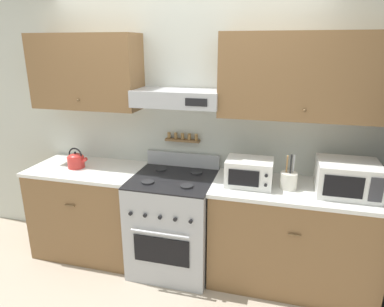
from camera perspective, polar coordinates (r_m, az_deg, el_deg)
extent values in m
plane|color=#B2A38E|center=(3.32, -4.59, -20.79)|extent=(16.00, 16.00, 0.00)
cube|color=silver|center=(3.35, -1.21, 4.10)|extent=(5.20, 0.08, 2.55)
cube|color=brown|center=(3.45, -17.24, 12.89)|extent=(1.04, 0.33, 0.68)
sphere|color=brown|center=(3.33, -18.46, 8.41)|extent=(0.02, 0.02, 0.02)
cube|color=brown|center=(2.94, 18.54, 12.08)|extent=(1.39, 0.33, 0.68)
sphere|color=brown|center=(2.80, 18.24, 6.84)|extent=(0.02, 0.02, 0.02)
cube|color=#ADAFB5|center=(3.08, -2.42, 9.22)|extent=(0.78, 0.37, 0.14)
cube|color=black|center=(2.84, 0.69, 8.52)|extent=(0.19, 0.01, 0.06)
cube|color=brown|center=(3.30, -1.59, 2.22)|extent=(0.34, 0.07, 0.02)
cylinder|color=olive|center=(3.33, -3.84, 3.04)|extent=(0.03, 0.03, 0.06)
cylinder|color=olive|center=(3.31, -2.72, 2.97)|extent=(0.03, 0.03, 0.06)
cylinder|color=olive|center=(3.29, -1.59, 2.89)|extent=(0.03, 0.03, 0.06)
cylinder|color=olive|center=(3.27, -0.45, 2.82)|extent=(0.03, 0.03, 0.06)
cylinder|color=olive|center=(3.26, 0.71, 2.74)|extent=(0.03, 0.03, 0.06)
cube|color=brown|center=(3.69, -16.52, -9.17)|extent=(1.04, 0.63, 0.89)
cube|color=white|center=(3.51, -17.17, -2.46)|extent=(1.07, 0.66, 0.03)
cylinder|color=brown|center=(3.35, -19.73, -8.17)|extent=(0.10, 0.01, 0.01)
cube|color=brown|center=(3.22, 16.25, -13.31)|extent=(1.39, 0.63, 0.89)
cube|color=white|center=(3.01, 17.00, -5.79)|extent=(1.41, 0.66, 0.03)
cylinder|color=brown|center=(2.83, 16.72, -12.87)|extent=(0.10, 0.01, 0.01)
cube|color=#ADAFB5|center=(3.30, -3.06, -11.58)|extent=(0.73, 0.70, 0.90)
cube|color=black|center=(3.05, -5.15, -15.87)|extent=(0.50, 0.01, 0.25)
cylinder|color=#ADAFB5|center=(2.94, -5.41, -13.18)|extent=(0.51, 0.02, 0.02)
cube|color=black|center=(3.10, -3.20, -4.20)|extent=(0.73, 0.70, 0.01)
cylinder|color=#232326|center=(3.01, -7.38, -4.75)|extent=(0.11, 0.11, 0.02)
cylinder|color=#232326|center=(2.90, -0.90, -5.46)|extent=(0.11, 0.11, 0.02)
cylinder|color=#232326|center=(3.30, -5.22, -2.63)|extent=(0.11, 0.11, 0.02)
cylinder|color=#232326|center=(3.20, 0.72, -3.20)|extent=(0.11, 0.11, 0.02)
cylinder|color=black|center=(2.97, -10.23, -9.83)|extent=(0.03, 0.02, 0.03)
cylinder|color=black|center=(2.92, -7.85, -10.20)|extent=(0.03, 0.02, 0.03)
cylinder|color=black|center=(2.88, -5.38, -10.56)|extent=(0.03, 0.02, 0.03)
cylinder|color=black|center=(2.84, -2.83, -10.92)|extent=(0.03, 0.02, 0.03)
cylinder|color=black|center=(2.81, -0.22, -11.26)|extent=(0.03, 0.02, 0.03)
cube|color=#ADAFB5|center=(3.37, -1.51, -1.00)|extent=(0.73, 0.04, 0.14)
cylinder|color=red|center=(3.51, -18.76, -1.36)|extent=(0.16, 0.16, 0.11)
ellipsoid|color=red|center=(3.50, -18.85, -0.51)|extent=(0.15, 0.15, 0.06)
sphere|color=black|center=(3.49, -18.92, 0.14)|extent=(0.02, 0.02, 0.02)
cylinder|color=red|center=(3.47, -17.73, -1.22)|extent=(0.10, 0.04, 0.08)
torus|color=black|center=(3.49, -18.88, -0.22)|extent=(0.14, 0.01, 0.14)
cube|color=white|center=(3.00, 24.45, -3.71)|extent=(0.47, 0.40, 0.26)
cube|color=black|center=(2.80, 23.93, -5.11)|extent=(0.28, 0.01, 0.17)
cube|color=#38383D|center=(2.85, 28.40, -5.37)|extent=(0.09, 0.01, 0.19)
cylinder|color=silver|center=(2.95, 15.80, -4.36)|extent=(0.14, 0.14, 0.14)
cylinder|color=olive|center=(2.90, 15.55, -1.74)|extent=(0.01, 0.05, 0.16)
cylinder|color=#28282B|center=(2.91, 16.17, -1.71)|extent=(0.01, 0.04, 0.16)
cylinder|color=#B2B2B7|center=(2.92, 16.57, -1.69)|extent=(0.01, 0.03, 0.16)
cube|color=white|center=(2.95, 9.52, -3.08)|extent=(0.39, 0.29, 0.23)
cube|color=black|center=(2.81, 8.58, -4.07)|extent=(0.25, 0.01, 0.14)
cylinder|color=black|center=(2.78, 12.27, -3.63)|extent=(0.03, 0.01, 0.03)
cylinder|color=black|center=(2.81, 12.16, -5.17)|extent=(0.03, 0.01, 0.03)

